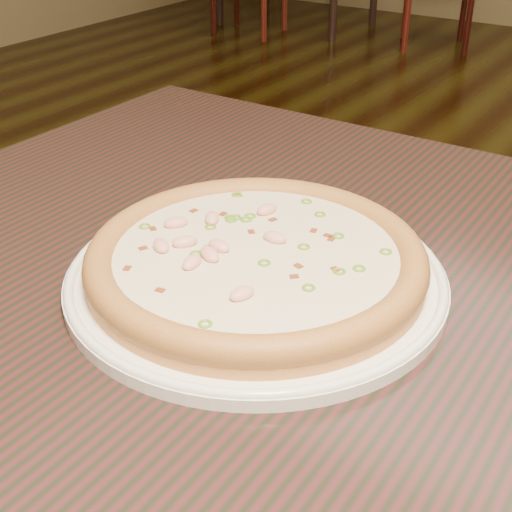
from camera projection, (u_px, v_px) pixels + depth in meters
The scene contains 3 objects.
hero_table at pixel (385, 382), 0.70m from camera, with size 1.20×0.80×0.75m.
plate at pixel (256, 276), 0.67m from camera, with size 0.36×0.36×0.02m.
pizza at pixel (256, 259), 0.66m from camera, with size 0.32×0.32×0.03m.
Camera 1 is at (0.36, -0.77, 1.11)m, focal length 50.00 mm.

